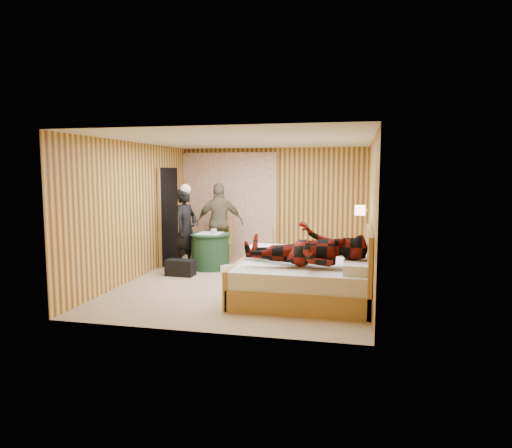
% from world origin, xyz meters
% --- Properties ---
extents(floor, '(4.20, 5.00, 0.01)m').
position_xyz_m(floor, '(0.00, 0.00, 0.00)').
color(floor, tan).
rests_on(floor, ground).
extents(ceiling, '(4.20, 5.00, 0.01)m').
position_xyz_m(ceiling, '(0.00, 0.00, 2.50)').
color(ceiling, white).
rests_on(ceiling, wall_back).
extents(wall_back, '(4.20, 0.02, 2.50)m').
position_xyz_m(wall_back, '(0.00, 2.50, 1.25)').
color(wall_back, '#E8BE59').
rests_on(wall_back, floor).
extents(wall_left, '(0.02, 5.00, 2.50)m').
position_xyz_m(wall_left, '(-2.10, 0.00, 1.25)').
color(wall_left, '#E8BE59').
rests_on(wall_left, floor).
extents(wall_right, '(0.02, 5.00, 2.50)m').
position_xyz_m(wall_right, '(2.10, 0.00, 1.25)').
color(wall_right, '#E8BE59').
rests_on(wall_right, floor).
extents(curtain, '(2.20, 0.08, 2.40)m').
position_xyz_m(curtain, '(-1.00, 2.43, 1.20)').
color(curtain, white).
rests_on(curtain, floor).
extents(doorway, '(0.06, 0.90, 2.05)m').
position_xyz_m(doorway, '(-2.06, 1.40, 1.02)').
color(doorway, black).
rests_on(doorway, floor).
extents(wall_lamp, '(0.26, 0.24, 0.16)m').
position_xyz_m(wall_lamp, '(1.92, 0.45, 1.30)').
color(wall_lamp, gold).
rests_on(wall_lamp, wall_right).
extents(bed, '(2.07, 1.63, 1.12)m').
position_xyz_m(bed, '(1.12, -0.82, 0.32)').
color(bed, tan).
rests_on(bed, floor).
extents(nightstand, '(0.42, 0.58, 0.56)m').
position_xyz_m(nightstand, '(1.88, 0.11, 0.29)').
color(nightstand, tan).
rests_on(nightstand, floor).
extents(round_table, '(0.82, 0.82, 0.73)m').
position_xyz_m(round_table, '(-1.03, 1.08, 0.37)').
color(round_table, '#1E4126').
rests_on(round_table, floor).
extents(chair_far, '(0.55, 0.55, 0.93)m').
position_xyz_m(chair_far, '(-1.00, 1.73, 0.54)').
color(chair_far, tan).
rests_on(chair_far, floor).
extents(chair_near, '(0.48, 0.48, 0.89)m').
position_xyz_m(chair_near, '(0.13, 1.37, 0.52)').
color(chair_near, tan).
rests_on(chair_near, floor).
extents(duffel_bag, '(0.55, 0.31, 0.30)m').
position_xyz_m(duffel_bag, '(-1.38, 0.35, 0.15)').
color(duffel_bag, black).
rests_on(duffel_bag, floor).
extents(sneaker_left, '(0.28, 0.13, 0.12)m').
position_xyz_m(sneaker_left, '(-0.13, 0.56, 0.06)').
color(sneaker_left, silver).
rests_on(sneaker_left, floor).
extents(sneaker_right, '(0.31, 0.22, 0.13)m').
position_xyz_m(sneaker_right, '(-0.62, 0.91, 0.06)').
color(sneaker_right, silver).
rests_on(sneaker_right, floor).
extents(woman_standing, '(0.53, 0.68, 1.64)m').
position_xyz_m(woman_standing, '(-1.47, 0.89, 0.82)').
color(woman_standing, black).
rests_on(woman_standing, floor).
extents(man_at_table, '(1.09, 0.71, 1.72)m').
position_xyz_m(man_at_table, '(-1.03, 1.77, 0.86)').
color(man_at_table, '#696046').
rests_on(man_at_table, floor).
extents(man_on_bed, '(0.86, 0.67, 1.77)m').
position_xyz_m(man_on_bed, '(1.15, -1.04, 0.99)').
color(man_on_bed, '#5E0F08').
rests_on(man_on_bed, bed).
extents(book_lower, '(0.24, 0.27, 0.02)m').
position_xyz_m(book_lower, '(1.88, 0.06, 0.57)').
color(book_lower, silver).
rests_on(book_lower, nightstand).
extents(book_upper, '(0.24, 0.27, 0.02)m').
position_xyz_m(book_upper, '(1.88, 0.06, 0.59)').
color(book_upper, silver).
rests_on(book_upper, nightstand).
extents(cup_nightstand, '(0.11, 0.11, 0.09)m').
position_xyz_m(cup_nightstand, '(1.88, 0.24, 0.60)').
color(cup_nightstand, silver).
rests_on(cup_nightstand, nightstand).
extents(cup_table, '(0.15, 0.15, 0.10)m').
position_xyz_m(cup_table, '(-0.93, 1.03, 0.78)').
color(cup_table, silver).
rests_on(cup_table, round_table).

